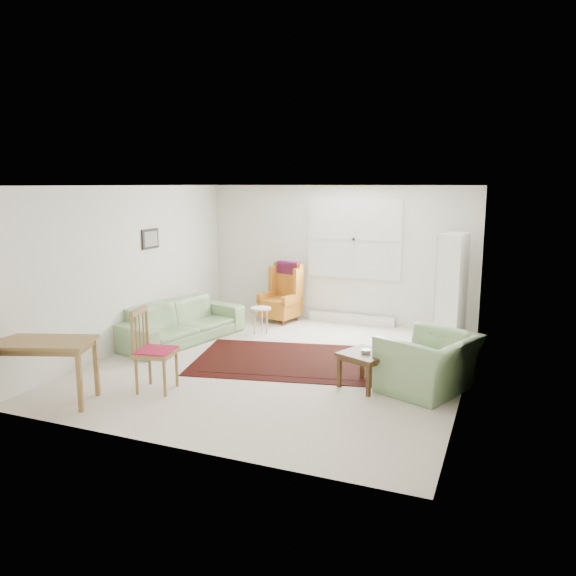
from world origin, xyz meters
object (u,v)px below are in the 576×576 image
at_px(sofa, 181,314).
at_px(coffee_table, 365,370).
at_px(wingback_chair, 280,292).
at_px(stool, 261,320).
at_px(desk, 42,372).
at_px(cabinet, 452,288).
at_px(armchair, 429,358).
at_px(desk_chair, 156,350).

bearing_deg(sofa, coffee_table, -93.31).
bearing_deg(wingback_chair, sofa, -105.66).
bearing_deg(stool, wingback_chair, 92.76).
xyz_separation_m(wingback_chair, desk, (-1.02, -4.70, -0.17)).
bearing_deg(cabinet, armchair, -82.79).
bearing_deg(desk, cabinet, 47.49).
bearing_deg(coffee_table, cabinet, 73.65).
distance_m(stool, desk_chair, 2.94).
relative_size(coffee_table, desk, 0.46).
height_order(cabinet, desk_chair, cabinet).
relative_size(wingback_chair, stool, 2.37).
bearing_deg(desk_chair, armchair, -78.45).
bearing_deg(wingback_chair, cabinet, 8.14).
bearing_deg(armchair, stool, -97.01).
relative_size(sofa, desk_chair, 2.15).
xyz_separation_m(sofa, wingback_chair, (0.97, 1.84, 0.10)).
bearing_deg(armchair, coffee_table, -56.15).
relative_size(coffee_table, desk_chair, 0.54).
xyz_separation_m(stool, cabinet, (3.05, 0.72, 0.65)).
bearing_deg(desk, sofa, 88.93).
bearing_deg(coffee_table, desk, -150.30).
relative_size(stool, cabinet, 0.26).
xyz_separation_m(wingback_chair, coffee_table, (2.34, -2.79, -0.32)).
bearing_deg(armchair, cabinet, -157.96).
distance_m(stool, cabinet, 3.20).
height_order(wingback_chair, stool, wingback_chair).
distance_m(sofa, desk_chair, 2.24).
distance_m(coffee_table, cabinet, 2.76).
xyz_separation_m(coffee_table, desk_chair, (-2.36, -1.08, 0.29)).
xyz_separation_m(coffee_table, cabinet, (0.75, 2.57, 0.65)).
bearing_deg(coffee_table, stool, 141.10).
distance_m(armchair, coffee_table, 0.80).
bearing_deg(sofa, desk, -168.34).
distance_m(sofa, stool, 1.37).
xyz_separation_m(sofa, desk_chair, (0.94, -2.03, 0.07)).
height_order(wingback_chair, desk_chair, wingback_chair).
bearing_deg(desk_chair, cabinet, -50.57).
height_order(armchair, wingback_chair, wingback_chair).
xyz_separation_m(armchair, cabinet, (0.00, 2.41, 0.45)).
relative_size(wingback_chair, desk, 0.92).
xyz_separation_m(sofa, armchair, (4.06, -0.79, -0.02)).
xyz_separation_m(coffee_table, stool, (-2.29, 1.85, 0.00)).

